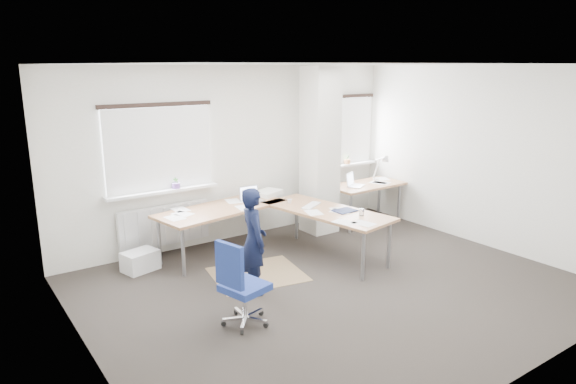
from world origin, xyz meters
TOP-DOWN VIEW (x-y plane):
  - ground at (0.00, 0.00)m, footprint 6.00×6.00m
  - room_shell at (0.18, 0.45)m, footprint 6.04×5.04m
  - floor_mat at (-0.59, 0.92)m, footprint 1.37×1.22m
  - white_crate at (-1.85, 1.99)m, footprint 0.53×0.43m
  - desk_main at (0.05, 1.42)m, footprint 2.82×2.63m
  - desk_side at (2.26, 1.80)m, footprint 1.41×0.72m
  - task_chair at (-1.47, -0.19)m, footprint 0.56×0.54m
  - person at (-0.91, 0.48)m, footprint 0.43×0.55m

SIDE VIEW (x-z plane):
  - ground at x=0.00m, z-range 0.00..0.00m
  - floor_mat at x=-0.59m, z-range 0.00..0.01m
  - white_crate at x=-1.85m, z-range 0.00..0.28m
  - task_chair at x=-1.47m, z-range -0.22..0.78m
  - person at x=-0.91m, z-range 0.00..1.35m
  - desk_side at x=2.26m, z-range 0.08..1.29m
  - desk_main at x=0.05m, z-range 0.21..1.17m
  - room_shell at x=0.18m, z-range 0.34..3.16m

